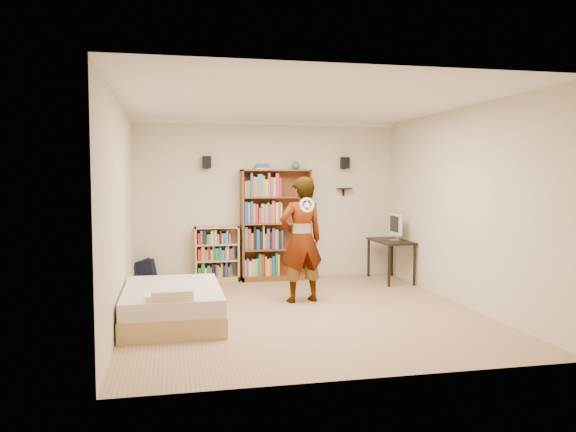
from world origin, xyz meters
name	(u,v)px	position (x,y,z in m)	size (l,w,h in m)	color
ground	(301,311)	(0.00, 0.00, 0.00)	(4.50, 5.00, 0.01)	tan
room_shell	(301,176)	(0.00, 0.00, 1.76)	(4.52, 5.02, 2.71)	beige
crown_molding	(302,105)	(0.00, 0.00, 2.67)	(4.50, 5.00, 0.06)	white
speaker_left	(207,162)	(-1.05, 2.40, 2.00)	(0.14, 0.12, 0.20)	black
speaker_right	(345,163)	(1.35, 2.40, 2.00)	(0.14, 0.12, 0.20)	black
wall_shelf	(345,189)	(1.35, 2.41, 1.55)	(0.25, 0.16, 0.03)	black
tall_bookshelf	(276,225)	(0.10, 2.33, 0.94)	(1.19, 0.35, 1.88)	brown
low_bookshelf	(217,254)	(-0.90, 2.36, 0.46)	(0.74, 0.28, 0.92)	tan
computer_desk	(391,260)	(1.98, 1.80, 0.35)	(0.51, 1.02, 0.69)	black
imac	(395,227)	(2.02, 1.76, 0.92)	(0.09, 0.44, 0.44)	silver
daybed	(172,300)	(-1.65, -0.17, 0.26)	(1.17, 1.79, 0.53)	beige
person	(301,240)	(0.13, 0.57, 0.88)	(0.64, 0.42, 1.76)	black
wii_wheel	(307,205)	(0.13, 0.24, 1.38)	(0.20, 0.20, 0.04)	silver
navy_bag	(147,272)	(-2.05, 2.35, 0.21)	(0.31, 0.20, 0.42)	black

